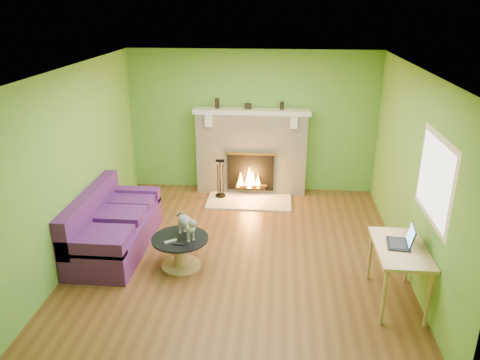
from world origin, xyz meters
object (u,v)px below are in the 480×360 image
(coffee_table, at_px, (181,250))
(cat, at_px, (186,225))
(sofa, at_px, (112,227))
(desk, at_px, (400,254))

(coffee_table, bearing_deg, cat, 32.01)
(cat, bearing_deg, coffee_table, 176.52)
(coffee_table, distance_m, cat, 0.37)
(sofa, xyz_separation_m, cat, (1.17, -0.36, 0.27))
(sofa, distance_m, desk, 3.94)
(desk, height_order, cat, cat)
(desk, relative_size, cat, 1.78)
(desk, bearing_deg, cat, 167.09)
(sofa, height_order, cat, sofa)
(desk, bearing_deg, sofa, 165.84)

